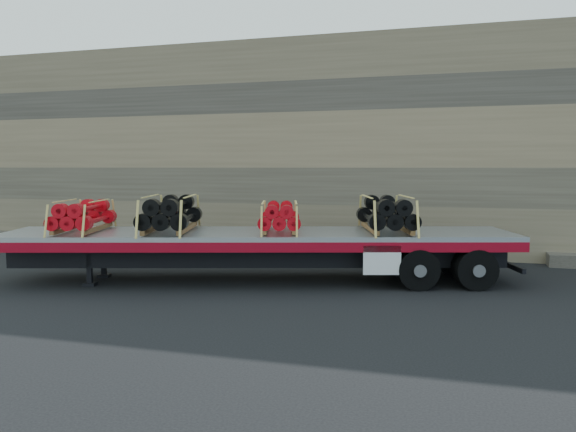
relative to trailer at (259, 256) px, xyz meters
name	(u,v)px	position (x,y,z in m)	size (l,w,h in m)	color
ground	(287,286)	(0.83, -0.31, -0.62)	(120.00, 120.00, 0.00)	black
rock_wall	(340,147)	(0.83, 6.19, 2.88)	(44.00, 3.00, 7.00)	#7A6B54
trailer	(259,256)	(0.00, 0.00, 0.00)	(12.38, 2.38, 1.24)	#AEB0B6
bundle_front	(83,217)	(-4.13, -1.23, 0.99)	(1.03, 2.07, 0.73)	red
bundle_midfront	(171,214)	(-2.06, -0.62, 1.04)	(1.19, 2.37, 0.84)	black
bundle_midrear	(280,217)	(0.50, 0.15, 0.97)	(0.98, 1.96, 0.69)	red
bundle_rear	(386,215)	(3.02, 0.90, 1.03)	(1.17, 2.34, 0.83)	black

